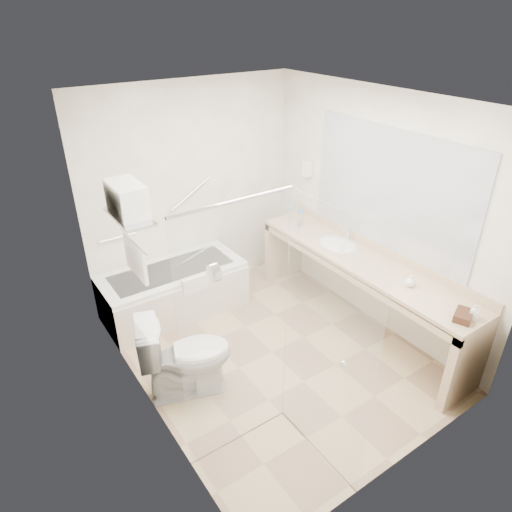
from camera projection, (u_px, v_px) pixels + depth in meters
floor at (272, 352)px, 4.72m from camera, size 3.20×3.20×0.00m
ceiling at (278, 101)px, 3.51m from camera, size 2.60×3.20×0.10m
wall_back at (193, 192)px, 5.27m from camera, size 2.60×0.10×2.50m
wall_front at (421, 339)px, 2.96m from camera, size 2.60×0.10×2.50m
wall_left at (138, 289)px, 3.47m from camera, size 0.10×3.20×2.50m
wall_right at (375, 213)px, 4.76m from camera, size 0.10×3.20×2.50m
bathtub at (174, 290)px, 5.23m from camera, size 1.60×0.73×0.59m
grab_bar_short at (118, 238)px, 4.92m from camera, size 0.40×0.03×0.03m
grab_bar_long at (190, 194)px, 5.22m from camera, size 0.53×0.03×0.33m
shower_enclosure at (280, 341)px, 3.22m from camera, size 0.96×0.91×2.11m
towel_shelf at (128, 210)px, 3.55m from camera, size 0.24×0.55×0.81m
vanity_counter at (360, 276)px, 4.81m from camera, size 0.55×2.70×0.95m
sink at (337, 246)px, 5.02m from camera, size 0.40×0.52×0.14m
faucet at (348, 234)px, 5.04m from camera, size 0.03×0.03×0.14m
mirror at (389, 190)px, 4.50m from camera, size 0.02×2.00×1.20m
hairdryer_unit at (307, 169)px, 5.39m from camera, size 0.08×0.10×0.18m
toilet at (186, 356)px, 4.07m from camera, size 0.92×0.70×0.81m
amenity_basket at (463, 316)px, 3.79m from camera, size 0.24×0.20×0.07m
soap_bottle_a at (473, 316)px, 3.79m from camera, size 0.11×0.16×0.07m
soap_bottle_b at (410, 282)px, 4.23m from camera, size 0.11×0.13×0.09m
water_bottle_left at (301, 218)px, 5.40m from camera, size 0.06×0.06×0.20m
water_bottle_mid at (299, 220)px, 5.35m from camera, size 0.06×0.06×0.19m
water_bottle_right at (290, 215)px, 5.49m from camera, size 0.06×0.06×0.18m
drinking_glass_near at (297, 229)px, 5.25m from camera, size 0.08×0.08×0.08m
drinking_glass_far at (342, 248)px, 4.84m from camera, size 0.07×0.07×0.09m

